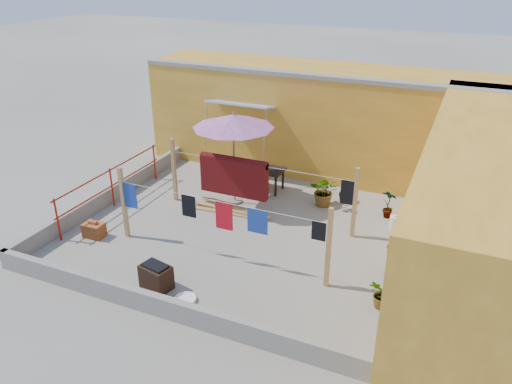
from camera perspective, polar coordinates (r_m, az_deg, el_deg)
ground at (r=12.44m, az=-1.26°, el=-4.42°), size 80.00×80.00×0.00m
wall_back at (r=15.71m, az=7.68°, el=8.20°), size 11.00×3.27×3.21m
wall_right at (r=10.80m, az=24.55°, el=-2.17°), size 2.40×9.00×3.20m
parapet_front at (r=9.74m, az=-10.42°, el=-12.80°), size 8.30×0.16×0.44m
parapet_left at (r=14.37m, az=-16.19°, el=-0.23°), size 0.16×7.30×0.44m
red_railing at (r=13.89m, az=-16.21°, el=1.14°), size 0.05×4.20×1.10m
clothesline_rig at (r=12.66m, az=-2.45°, el=1.21°), size 5.09×2.35×1.80m
patio_umbrella at (r=13.00m, az=-2.61°, el=8.03°), size 2.29×2.29×2.58m
outdoor_table at (r=14.40m, az=0.41°, el=2.56°), size 1.42×0.71×0.66m
brick_stack at (r=12.72m, az=-18.02°, el=-4.14°), size 0.50×0.37×0.42m
lumber_pile at (r=13.29m, az=-2.92°, el=-2.04°), size 2.31×0.63×0.14m
brazier at (r=10.49m, az=-11.34°, el=-9.45°), size 0.69×0.53×0.56m
white_basin at (r=10.17m, az=-8.09°, el=-12.04°), size 0.45×0.45×0.08m
water_jug_a at (r=12.95m, az=15.51°, el=-3.33°), size 0.23×0.23×0.36m
water_jug_b at (r=11.76m, az=16.04°, el=-6.64°), size 0.20×0.20×0.31m
green_hose at (r=14.37m, az=17.32°, el=-1.22°), size 0.47×0.47×0.07m
plant_back_a at (r=13.61m, az=7.87°, el=0.11°), size 0.84×0.75×0.86m
plant_back_b at (r=13.99m, az=10.11°, el=0.05°), size 0.43×0.43×0.58m
plant_right_a at (r=13.31m, az=14.93°, el=-1.30°), size 0.49×0.42×0.80m
plant_right_b at (r=10.92m, az=15.49°, el=-7.67°), size 0.55×0.54×0.78m
plant_right_c at (r=10.05m, az=14.34°, el=-11.34°), size 0.70×0.71×0.60m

